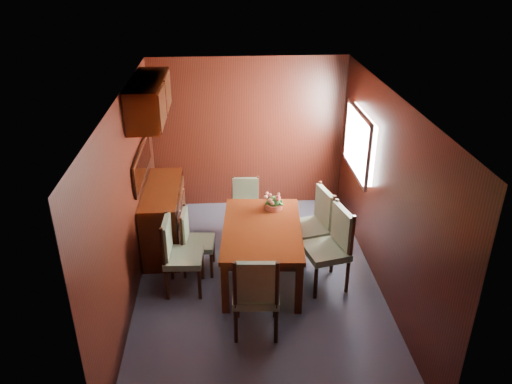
{
  "coord_description": "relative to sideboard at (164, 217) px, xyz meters",
  "views": [
    {
      "loc": [
        -0.38,
        -5.14,
        3.82
      ],
      "look_at": [
        0.0,
        0.49,
        1.05
      ],
      "focal_mm": 35.0,
      "sensor_mm": 36.0,
      "label": 1
    }
  ],
  "objects": [
    {
      "name": "sideboard",
      "position": [
        0.0,
        0.0,
        0.0
      ],
      "size": [
        0.48,
        1.4,
        0.9
      ],
      "primitive_type": "cube",
      "color": "#351306",
      "rests_on": "ground"
    },
    {
      "name": "chair_left_far",
      "position": [
        0.43,
        -0.64,
        0.04
      ],
      "size": [
        0.42,
        0.44,
        0.87
      ],
      "rotation": [
        0.0,
        0.0,
        -1.63
      ],
      "color": "black",
      "rests_on": "ground"
    },
    {
      "name": "flower_centerpiece",
      "position": [
        1.5,
        -0.35,
        0.39
      ],
      "size": [
        0.25,
        0.25,
        0.25
      ],
      "color": "#C0553A",
      "rests_on": "dining_table"
    },
    {
      "name": "chair_head",
      "position": [
        1.16,
        -1.91,
        0.12
      ],
      "size": [
        0.52,
        0.5,
        1.04
      ],
      "rotation": [
        0.0,
        0.0,
        -0.07
      ],
      "color": "black",
      "rests_on": "ground"
    },
    {
      "name": "ground",
      "position": [
        1.25,
        -1.0,
        -0.45
      ],
      "size": [
        4.5,
        4.5,
        0.0
      ],
      "primitive_type": "plane",
      "color": "#393B4D",
      "rests_on": "ground"
    },
    {
      "name": "room_shell",
      "position": [
        1.15,
        -0.67,
        1.18
      ],
      "size": [
        3.06,
        4.52,
        2.41
      ],
      "color": "black",
      "rests_on": "ground"
    },
    {
      "name": "dining_table",
      "position": [
        1.3,
        -0.83,
        0.17
      ],
      "size": [
        1.08,
        1.61,
        0.72
      ],
      "rotation": [
        0.0,
        0.0,
        -0.08
      ],
      "color": "#351306",
      "rests_on": "ground"
    },
    {
      "name": "chair_left_near",
      "position": [
        0.26,
        -1.03,
        0.1
      ],
      "size": [
        0.47,
        0.49,
        0.99
      ],
      "rotation": [
        0.0,
        0.0,
        -1.62
      ],
      "color": "black",
      "rests_on": "ground"
    },
    {
      "name": "chair_right_far",
      "position": [
        2.04,
        -0.49,
        0.13
      ],
      "size": [
        0.58,
        0.59,
        1.05
      ],
      "rotation": [
        0.0,
        0.0,
        1.81
      ],
      "color": "black",
      "rests_on": "ground"
    },
    {
      "name": "chair_right_near",
      "position": [
        2.14,
        -1.05,
        0.14
      ],
      "size": [
        0.59,
        0.6,
        1.07
      ],
      "rotation": [
        0.0,
        0.0,
        1.8
      ],
      "color": "black",
      "rests_on": "ground"
    },
    {
      "name": "chair_foot",
      "position": [
        1.15,
        0.28,
        0.03
      ],
      "size": [
        0.44,
        0.42,
        0.86
      ],
      "rotation": [
        0.0,
        0.0,
        3.07
      ],
      "color": "black",
      "rests_on": "ground"
    }
  ]
}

